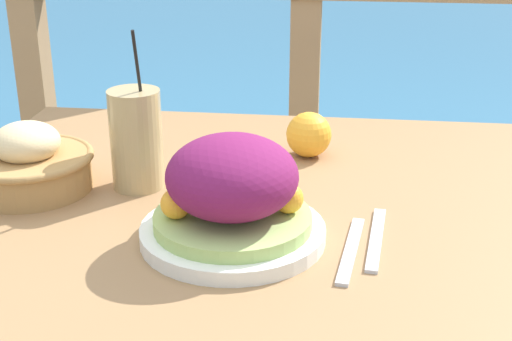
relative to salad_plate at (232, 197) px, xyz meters
name	(u,v)px	position (x,y,z in m)	size (l,w,h in m)	color
patio_table	(273,277)	(0.05, 0.07, -0.16)	(1.06, 0.96, 0.76)	#997047
railing_fence	(304,96)	(0.05, 0.84, -0.10)	(2.80, 0.08, 1.05)	#937551
sea_backdrop	(327,64)	(0.05, 3.34, -0.62)	(12.00, 4.00, 0.41)	teal
salad_plate	(232,197)	(0.00, 0.00, 0.00)	(0.25, 0.25, 0.14)	white
drink_glass	(136,139)	(-0.17, 0.16, 0.02)	(0.08, 0.08, 0.25)	tan
bread_basket	(29,164)	(-0.33, 0.13, -0.02)	(0.20, 0.20, 0.11)	#AD7F47
fork	(351,250)	(0.16, -0.01, -0.06)	(0.04, 0.18, 0.00)	silver
knife	(376,239)	(0.19, 0.02, -0.06)	(0.03, 0.18, 0.00)	silver
orange_near_basket	(309,135)	(0.08, 0.33, -0.02)	(0.08, 0.08, 0.08)	#F9A328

